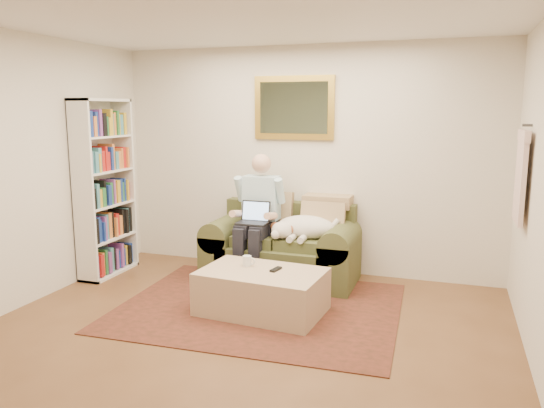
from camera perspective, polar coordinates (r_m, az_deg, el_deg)
The scene contains 12 objects.
room_shell at distance 4.15m, azimuth -4.36°, elevation 2.04°, with size 4.51×5.00×2.61m.
rug at distance 5.21m, azimuth -1.37°, elevation -11.00°, with size 2.62×2.10×0.01m, color #322014.
sofa at distance 5.95m, azimuth 1.07°, elevation -5.40°, with size 1.66×0.85×1.00m.
seated_man at distance 5.79m, azimuth -1.72°, elevation -1.64°, with size 0.55×0.78×1.40m, color #8CC7D8, non-canonical shape.
laptop at distance 5.73m, azimuth -1.95°, elevation -1.43°, with size 0.32×0.26×0.23m.
sleeping_dog at distance 5.71m, azimuth 3.68°, elevation -2.49°, with size 0.68×0.43×0.25m, color white, non-canonical shape.
ottoman at distance 5.01m, azimuth -1.09°, elevation -9.42°, with size 1.12×0.72×0.41m, color tan.
coffee_mug at distance 5.08m, azimuth -2.70°, elevation -6.14°, with size 0.08×0.08×0.10m, color white.
tv_remote at distance 4.95m, azimuth 0.42°, elevation -7.05°, with size 0.05×0.15×0.02m, color black.
bookshelf at distance 6.31m, azimuth -17.55°, elevation 1.63°, with size 0.28×0.80×2.00m, color white, non-canonical shape.
wall_mirror at distance 6.14m, azimuth 2.36°, elevation 10.30°, with size 0.94×0.04×0.72m.
hanging_shirt at distance 5.08m, azimuth 25.21°, elevation 3.16°, with size 0.06×0.52×0.90m, color beige, non-canonical shape.
Camera 1 is at (1.62, -3.42, 1.88)m, focal length 35.00 mm.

